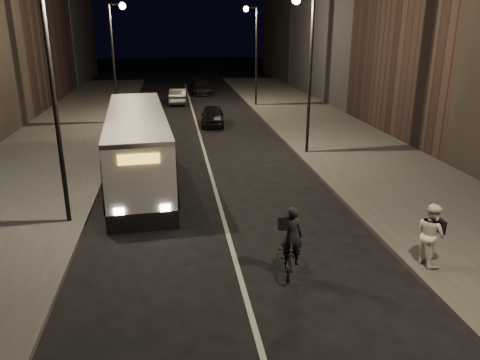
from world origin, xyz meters
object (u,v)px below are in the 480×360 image
object	(u,v)px
car_far	(201,87)
car_mid	(178,96)
pedestrian_woman	(431,234)
car_near	(213,116)
streetlight_right_mid	(306,55)
streetlight_right_far	(253,43)
city_bus	(138,144)
cyclist_on_bicycle	(290,250)
streetlight_left_near	(59,74)
streetlight_left_far	(116,47)

from	to	relation	value
car_far	car_mid	bearing A→B (deg)	-114.68
pedestrian_woman	car_near	distance (m)	21.99
pedestrian_woman	streetlight_right_mid	bearing A→B (deg)	-8.30
streetlight_right_far	car_far	world-z (taller)	streetlight_right_far
streetlight_right_far	car_near	world-z (taller)	streetlight_right_far
city_bus	cyclist_on_bicycle	world-z (taller)	city_bus
streetlight_right_mid	city_bus	distance (m)	9.91
car_far	streetlight_right_mid	bearing A→B (deg)	-83.45
streetlight_right_mid	pedestrian_woman	bearing A→B (deg)	-88.81
streetlight_left_near	cyclist_on_bicycle	distance (m)	9.39
streetlight_right_far	city_bus	xyz separation A→B (m)	(-8.67, -19.14, -3.62)
streetlight_left_near	car_far	distance (m)	33.64
pedestrian_woman	car_mid	xyz separation A→B (m)	(-6.69, 31.42, -0.41)
streetlight_right_mid	car_near	xyz separation A→B (m)	(-4.20, 8.67, -4.68)
car_near	car_far	xyz separation A→B (m)	(0.24, 15.96, 0.03)
city_bus	cyclist_on_bicycle	bearing A→B (deg)	-67.11
streetlight_right_mid	cyclist_on_bicycle	size ratio (longest dim) A/B	3.82
streetlight_right_far	cyclist_on_bicycle	distance (m)	29.15
streetlight_right_far	pedestrian_woman	world-z (taller)	streetlight_right_far
pedestrian_woman	car_far	size ratio (longest dim) A/B	0.39
city_bus	car_far	world-z (taller)	city_bus
cyclist_on_bicycle	streetlight_right_mid	bearing A→B (deg)	86.73
car_far	car_near	bearing A→B (deg)	-93.44
city_bus	pedestrian_woman	world-z (taller)	city_bus
cyclist_on_bicycle	pedestrian_woman	bearing A→B (deg)	9.14
streetlight_right_mid	pedestrian_woman	size ratio (longest dim) A/B	4.30
city_bus	car_near	distance (m)	12.67
car_far	streetlight_left_near	bearing A→B (deg)	-104.19
streetlight_right_mid	car_far	bearing A→B (deg)	99.13
streetlight_left_far	car_near	xyz separation A→B (m)	(6.46, -1.33, -4.68)
streetlight_right_far	streetlight_left_far	xyz separation A→B (m)	(-10.66, -6.00, 0.00)
streetlight_left_near	cyclist_on_bicycle	world-z (taller)	streetlight_left_near
streetlight_right_far	cyclist_on_bicycle	size ratio (longest dim) A/B	3.82
cyclist_on_bicycle	streetlight_left_near	bearing A→B (deg)	160.31
streetlight_left_far	pedestrian_woman	world-z (taller)	streetlight_left_far
cyclist_on_bicycle	pedestrian_woman	world-z (taller)	cyclist_on_bicycle
car_far	pedestrian_woman	bearing A→B (deg)	-86.15
streetlight_left_near	pedestrian_woman	world-z (taller)	streetlight_left_near
streetlight_left_near	pedestrian_woman	bearing A→B (deg)	-23.96
cyclist_on_bicycle	car_near	xyz separation A→B (m)	(-0.33, 21.18, -0.03)
pedestrian_woman	cyclist_on_bicycle	bearing A→B (deg)	75.73
streetlight_right_mid	car_mid	distance (m)	20.19
streetlight_left_far	streetlight_right_mid	bearing A→B (deg)	-43.16
streetlight_right_mid	city_bus	size ratio (longest dim) A/B	0.68
city_bus	car_near	bearing A→B (deg)	65.06
streetlight_right_mid	car_mid	bearing A→B (deg)	109.09
streetlight_right_far	car_far	bearing A→B (deg)	114.64
car_near	streetlight_right_far	bearing A→B (deg)	65.44
city_bus	pedestrian_woman	bearing A→B (deg)	-51.62
streetlight_right_mid	streetlight_right_far	xyz separation A→B (m)	(0.00, 16.00, 0.00)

